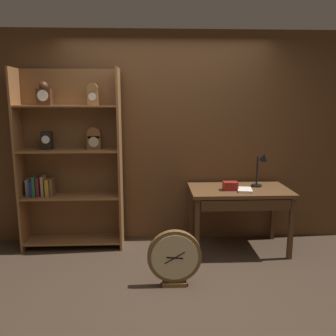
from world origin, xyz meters
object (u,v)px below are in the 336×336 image
object	(u,v)px
toolbox_small	(230,186)
round_clock_large	(174,258)
workbench	(239,196)
open_repair_manual	(245,190)
bookshelf	(69,161)
desk_lamp	(261,166)

from	to	relation	value
toolbox_small	round_clock_large	bearing A→B (deg)	-132.84
workbench	open_repair_manual	bearing A→B (deg)	-71.74
workbench	round_clock_large	distance (m)	1.19
bookshelf	round_clock_large	bearing A→B (deg)	-40.38
bookshelf	desk_lamp	size ratio (longest dim) A/B	5.06
toolbox_small	open_repair_manual	xyz separation A→B (m)	(0.16, -0.05, -0.04)
desk_lamp	round_clock_large	xyz separation A→B (m)	(-1.08, -0.87, -0.72)
bookshelf	toolbox_small	distance (m)	1.92
workbench	round_clock_large	world-z (taller)	workbench
workbench	round_clock_large	xyz separation A→B (m)	(-0.81, -0.79, -0.38)
workbench	desk_lamp	distance (m)	0.44
desk_lamp	toolbox_small	bearing A→B (deg)	-161.62
desk_lamp	open_repair_manual	size ratio (longest dim) A/B	1.92
toolbox_small	open_repair_manual	bearing A→B (deg)	-17.60
round_clock_large	bookshelf	bearing A→B (deg)	139.62
bookshelf	round_clock_large	world-z (taller)	bookshelf
desk_lamp	open_repair_manual	xyz separation A→B (m)	(-0.23, -0.18, -0.24)
workbench	toolbox_small	world-z (taller)	toolbox_small
workbench	open_repair_manual	xyz separation A→B (m)	(0.03, -0.10, 0.10)
desk_lamp	workbench	bearing A→B (deg)	-162.74
bookshelf	open_repair_manual	world-z (taller)	bookshelf
bookshelf	round_clock_large	distance (m)	1.75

